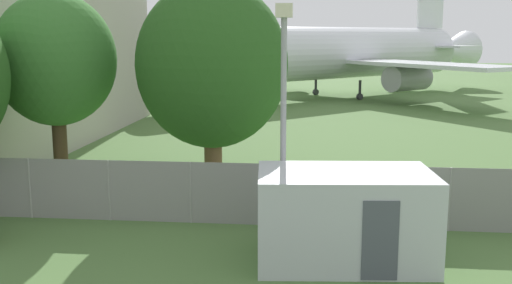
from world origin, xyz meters
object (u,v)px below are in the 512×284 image
airplane (328,54)px  tree_left_of_cabin (212,65)px  portable_cabin (345,217)px  tree_behind_benches (55,60)px

airplane → tree_left_of_cabin: bearing=37.8°
portable_cabin → tree_left_of_cabin: 8.16m
tree_left_of_cabin → tree_behind_benches: size_ratio=1.05×
airplane → portable_cabin: bearing=45.2°
airplane → tree_left_of_cabin: 34.18m
tree_left_of_cabin → tree_behind_benches: tree_left_of_cabin is taller
tree_left_of_cabin → tree_behind_benches: (-5.57, -0.13, 0.15)m
tree_behind_benches → portable_cabin: bearing=-30.4°
tree_behind_benches → tree_left_of_cabin: bearing=1.3°
airplane → tree_left_of_cabin: (-4.58, -33.87, 0.64)m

